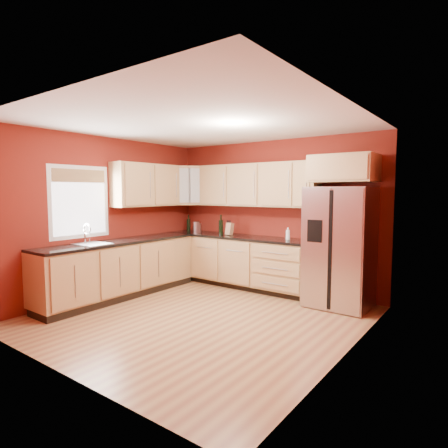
% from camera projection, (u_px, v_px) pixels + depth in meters
% --- Properties ---
extents(floor, '(4.00, 4.00, 0.00)m').
position_uv_depth(floor, '(200.00, 317.00, 5.12)').
color(floor, '#915738').
rests_on(floor, ground).
extents(ceiling, '(4.00, 4.00, 0.00)m').
position_uv_depth(ceiling, '(199.00, 124.00, 4.90)').
color(ceiling, silver).
rests_on(ceiling, wall_back).
extents(wall_back, '(4.00, 0.04, 2.60)m').
position_uv_depth(wall_back, '(272.00, 215.00, 6.61)').
color(wall_back, maroon).
rests_on(wall_back, floor).
extents(wall_front, '(4.00, 0.04, 2.60)m').
position_uv_depth(wall_front, '(57.00, 237.00, 3.41)').
color(wall_front, maroon).
rests_on(wall_front, floor).
extents(wall_left, '(0.04, 4.00, 2.60)m').
position_uv_depth(wall_left, '(107.00, 216.00, 6.19)').
color(wall_left, maroon).
rests_on(wall_left, floor).
extents(wall_right, '(0.04, 4.00, 2.60)m').
position_uv_depth(wall_right, '(349.00, 232.00, 3.83)').
color(wall_right, maroon).
rests_on(wall_right, floor).
extents(base_cabinets_back, '(2.90, 0.60, 0.88)m').
position_uv_depth(base_cabinets_back, '(237.00, 262.00, 6.77)').
color(base_cabinets_back, tan).
rests_on(base_cabinets_back, floor).
extents(base_cabinets_left, '(0.60, 2.80, 0.88)m').
position_uv_depth(base_cabinets_left, '(120.00, 270.00, 6.09)').
color(base_cabinets_left, tan).
rests_on(base_cabinets_left, floor).
extents(countertop_back, '(2.90, 0.62, 0.04)m').
position_uv_depth(countertop_back, '(237.00, 237.00, 6.72)').
color(countertop_back, black).
rests_on(countertop_back, base_cabinets_back).
extents(countertop_left, '(0.62, 2.80, 0.04)m').
position_uv_depth(countertop_left, '(120.00, 242.00, 6.04)').
color(countertop_left, black).
rests_on(countertop_left, base_cabinets_left).
extents(upper_cabinets_back, '(2.30, 0.33, 0.75)m').
position_uv_depth(upper_cabinets_back, '(256.00, 185.00, 6.58)').
color(upper_cabinets_back, tan).
rests_on(upper_cabinets_back, wall_back).
extents(upper_cabinets_left, '(0.33, 1.35, 0.75)m').
position_uv_depth(upper_cabinets_left, '(146.00, 185.00, 6.63)').
color(upper_cabinets_left, tan).
rests_on(upper_cabinets_left, wall_left).
extents(corner_upper_cabinet, '(0.67, 0.67, 0.75)m').
position_uv_depth(corner_upper_cabinet, '(189.00, 186.00, 7.29)').
color(corner_upper_cabinet, tan).
rests_on(corner_upper_cabinet, wall_back).
extents(over_fridge_cabinet, '(0.92, 0.60, 0.40)m').
position_uv_depth(over_fridge_cabinet, '(344.00, 168.00, 5.51)').
color(over_fridge_cabinet, tan).
rests_on(over_fridge_cabinet, wall_back).
extents(refrigerator, '(0.90, 0.75, 1.78)m').
position_uv_depth(refrigerator, '(340.00, 247.00, 5.55)').
color(refrigerator, '#B2B2B7').
rests_on(refrigerator, floor).
extents(window, '(0.03, 0.90, 1.00)m').
position_uv_depth(window, '(80.00, 202.00, 5.76)').
color(window, white).
rests_on(window, wall_left).
extents(sink_faucet, '(0.50, 0.42, 0.30)m').
position_uv_depth(sink_faucet, '(92.00, 234.00, 5.63)').
color(sink_faucet, silver).
rests_on(sink_faucet, countertop_left).
extents(canister_left, '(0.14, 0.14, 0.18)m').
position_uv_depth(canister_left, '(198.00, 228.00, 7.22)').
color(canister_left, '#B2B2B7').
rests_on(canister_left, countertop_back).
extents(canister_right, '(0.15, 0.15, 0.21)m').
position_uv_depth(canister_right, '(196.00, 227.00, 7.20)').
color(canister_right, '#B2B2B7').
rests_on(canister_right, countertop_back).
extents(wine_bottle_a, '(0.08, 0.08, 0.33)m').
position_uv_depth(wine_bottle_a, '(189.00, 223.00, 7.45)').
color(wine_bottle_a, black).
rests_on(wine_bottle_a, countertop_back).
extents(wine_bottle_b, '(0.10, 0.10, 0.37)m').
position_uv_depth(wine_bottle_b, '(221.00, 225.00, 6.90)').
color(wine_bottle_b, black).
rests_on(wine_bottle_b, countertop_back).
extents(knife_block, '(0.12, 0.11, 0.22)m').
position_uv_depth(knife_block, '(230.00, 229.00, 6.82)').
color(knife_block, tan).
rests_on(knife_block, countertop_back).
extents(soap_dispenser, '(0.08, 0.08, 0.20)m').
position_uv_depth(soap_dispenser, '(288.00, 234.00, 6.17)').
color(soap_dispenser, white).
rests_on(soap_dispenser, countertop_back).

